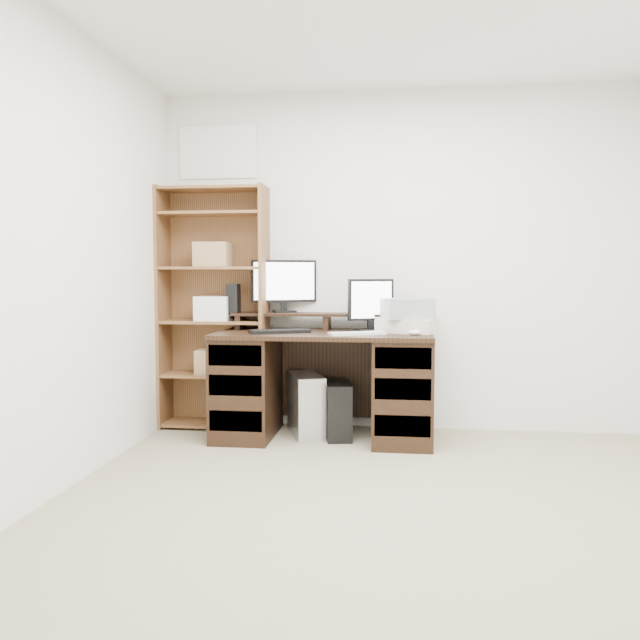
% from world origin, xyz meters
% --- Properties ---
extents(room, '(3.54, 4.04, 2.54)m').
position_xyz_m(room, '(-0.00, 0.00, 1.25)').
color(room, '#9B9172').
rests_on(room, ground).
extents(desk, '(1.50, 0.70, 0.75)m').
position_xyz_m(desk, '(-0.50, 1.64, 0.39)').
color(desk, black).
rests_on(desk, ground).
extents(riser_shelf, '(1.40, 0.22, 0.12)m').
position_xyz_m(riser_shelf, '(-0.50, 1.85, 0.84)').
color(riser_shelf, black).
rests_on(riser_shelf, desk).
extents(monitor_wide, '(0.47, 0.22, 0.39)m').
position_xyz_m(monitor_wide, '(-0.83, 1.90, 1.09)').
color(monitor_wide, black).
rests_on(monitor_wide, riser_shelf).
extents(monitor_small, '(0.32, 0.19, 0.37)m').
position_xyz_m(monitor_small, '(-0.18, 1.75, 0.95)').
color(monitor_small, black).
rests_on(monitor_small, desk).
extents(speaker, '(0.09, 0.09, 0.21)m').
position_xyz_m(speaker, '(-1.19, 1.82, 0.98)').
color(speaker, black).
rests_on(speaker, riser_shelf).
extents(keyboard_black, '(0.43, 0.30, 0.02)m').
position_xyz_m(keyboard_black, '(-0.79, 1.54, 0.76)').
color(keyboard_black, black).
rests_on(keyboard_black, desk).
extents(keyboard_white, '(0.40, 0.26, 0.02)m').
position_xyz_m(keyboard_white, '(-0.26, 1.48, 0.76)').
color(keyboard_white, silver).
rests_on(keyboard_white, desk).
extents(mouse, '(0.09, 0.06, 0.04)m').
position_xyz_m(mouse, '(0.13, 1.49, 0.77)').
color(mouse, white).
rests_on(mouse, desk).
extents(printer, '(0.45, 0.39, 0.10)m').
position_xyz_m(printer, '(0.08, 1.69, 0.80)').
color(printer, beige).
rests_on(printer, desk).
extents(basket, '(0.39, 0.33, 0.14)m').
position_xyz_m(basket, '(0.08, 1.69, 0.92)').
color(basket, gray).
rests_on(basket, printer).
extents(tower_silver, '(0.34, 0.48, 0.44)m').
position_xyz_m(tower_silver, '(-0.64, 1.70, 0.22)').
color(tower_silver, '#B1B4B8').
rests_on(tower_silver, ground).
extents(tower_black, '(0.23, 0.42, 0.39)m').
position_xyz_m(tower_black, '(-0.40, 1.67, 0.20)').
color(tower_black, black).
rests_on(tower_black, ground).
extents(bookshelf, '(0.80, 0.30, 1.80)m').
position_xyz_m(bookshelf, '(-1.35, 1.86, 0.92)').
color(bookshelf, brown).
rests_on(bookshelf, ground).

